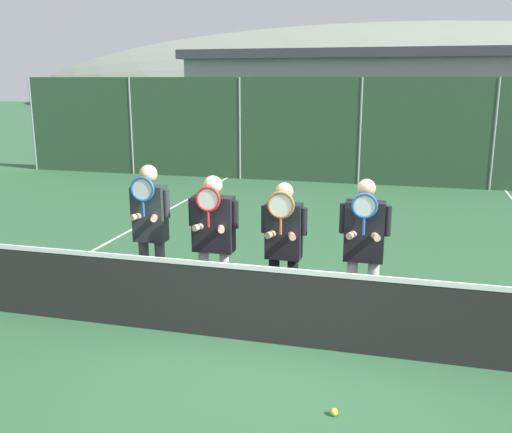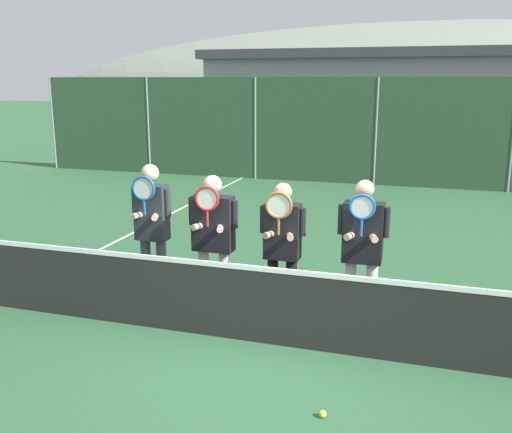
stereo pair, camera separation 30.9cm
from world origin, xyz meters
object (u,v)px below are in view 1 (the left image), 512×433
(player_leftmost, at_px, (150,225))
(car_left_of_center, at_px, (351,141))
(player_rightmost, at_px, (364,244))
(car_far_left, at_px, (206,138))
(player_center_right, at_px, (284,242))
(player_center_left, at_px, (214,233))
(tennis_ball_on_court, at_px, (334,412))

(player_leftmost, xyz_separation_m, car_left_of_center, (1.35, 12.24, -0.16))
(player_rightmost, distance_m, car_far_left, 14.18)
(player_center_right, bearing_deg, player_leftmost, 177.29)
(player_center_left, height_order, car_left_of_center, car_left_of_center)
(player_center_left, xyz_separation_m, player_center_right, (0.87, 0.01, -0.05))
(player_center_left, relative_size, tennis_ball_on_court, 26.30)
(car_far_left, bearing_deg, tennis_ball_on_court, -66.30)
(player_center_left, bearing_deg, car_left_of_center, 87.81)
(player_center_right, xyz_separation_m, player_rightmost, (0.93, 0.03, 0.04))
(player_center_left, xyz_separation_m, car_left_of_center, (0.47, 12.33, -0.13))
(player_rightmost, xyz_separation_m, car_far_left, (-6.43, 12.64, -0.18))
(player_leftmost, distance_m, car_far_left, 13.14)
(car_far_left, distance_m, car_left_of_center, 5.11)
(player_rightmost, bearing_deg, player_center_right, -178.07)
(player_leftmost, relative_size, player_rightmost, 1.03)
(car_left_of_center, bearing_deg, player_center_right, -88.17)
(player_center_left, relative_size, player_center_right, 1.03)
(car_far_left, bearing_deg, player_center_right, -66.55)
(player_leftmost, distance_m, player_rightmost, 2.67)
(player_rightmost, height_order, tennis_ball_on_court, player_rightmost)
(car_far_left, relative_size, tennis_ball_on_court, 59.45)
(player_center_right, xyz_separation_m, tennis_ball_on_court, (0.85, -1.79, -1.00))
(player_leftmost, xyz_separation_m, player_center_left, (0.87, -0.09, -0.03))
(player_center_right, xyz_separation_m, car_left_of_center, (-0.39, 12.32, -0.08))
(player_center_right, height_order, car_far_left, car_far_left)
(player_leftmost, bearing_deg, car_left_of_center, 83.73)
(player_leftmost, bearing_deg, tennis_ball_on_court, -35.89)
(car_far_left, xyz_separation_m, car_left_of_center, (5.10, -0.35, 0.06))
(car_far_left, relative_size, car_left_of_center, 0.92)
(player_rightmost, xyz_separation_m, tennis_ball_on_court, (-0.08, -1.82, -1.04))
(car_far_left, height_order, car_left_of_center, car_left_of_center)
(player_leftmost, xyz_separation_m, tennis_ball_on_court, (2.59, -1.88, -1.08))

